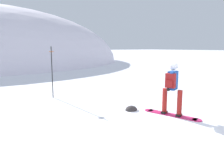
# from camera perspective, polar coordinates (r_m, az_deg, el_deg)

# --- Properties ---
(ground_plane) EXTENTS (300.00, 300.00, 0.00)m
(ground_plane) POSITION_cam_1_polar(r_m,az_deg,el_deg) (6.15, 17.89, -13.15)
(ground_plane) COLOR white
(snowboarder_main) EXTENTS (0.81, 1.75, 1.71)m
(snowboarder_main) POSITION_cam_1_polar(r_m,az_deg,el_deg) (6.53, 16.84, -3.51)
(snowboarder_main) COLOR #D11E5B
(snowboarder_main) RESTS_ON ground
(piste_marker_near) EXTENTS (0.20, 0.20, 2.24)m
(piste_marker_near) POSITION_cam_1_polar(r_m,az_deg,el_deg) (8.86, -16.81, 1.68)
(piste_marker_near) COLOR black
(piste_marker_near) RESTS_ON ground
(rock_dark) EXTENTS (0.44, 0.37, 0.31)m
(rock_dark) POSITION_cam_1_polar(r_m,az_deg,el_deg) (7.04, 5.53, -10.11)
(rock_dark) COLOR #383333
(rock_dark) RESTS_ON ground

